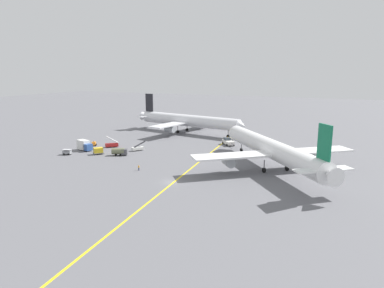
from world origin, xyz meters
TOP-DOWN VIEW (x-y plane):
  - ground_plane at (0.00, 0.00)m, footprint 600.00×600.00m
  - taxiway_stripe at (-0.43, 10.00)m, footprint 13.77×119.32m
  - airliner_at_gate_left at (-26.56, 64.71)m, footprint 54.62×40.83m
  - airliner_being_pushed at (19.27, 22.41)m, footprint 41.08×46.92m
  - pushback_tug at (-2.00, 47.92)m, footprint 7.05×7.91m
  - gse_fuel_bowser_stubby at (-28.10, 17.54)m, footprint 5.23×3.85m
  - gse_stair_truck_yellow at (-38.31, 26.67)m, footprint 4.65×4.54m
  - gse_container_dolly_flat at (-35.44, 15.89)m, footprint 3.66×3.88m
  - gse_belt_loader_portside at (-26.83, 25.90)m, footprint 3.61×4.85m
  - gse_gpu_cart_small at (-45.63, 25.76)m, footprint 2.44×2.62m
  - gse_catering_truck_tall at (-43.50, 18.49)m, footprint 6.23×3.66m
  - gse_baggage_cart_trailing at (-44.25, 11.14)m, footprint 3.07×2.30m
  - ground_crew_ramp_agent_by_cones at (-12.86, 5.42)m, footprint 0.36×0.36m

SIDE VIEW (x-z plane):
  - ground_plane at x=0.00m, z-range 0.00..0.00m
  - taxiway_stripe at x=-0.43m, z-range 0.00..0.01m
  - gse_gpu_cart_small at x=-45.63m, z-range -0.16..1.74m
  - ground_crew_ramp_agent_by_cones at x=-12.86m, z-range 0.03..1.60m
  - gse_belt_loader_portside at x=-26.83m, z-range -0.68..2.33m
  - gse_baggage_cart_trailing at x=-44.25m, z-range 0.01..1.72m
  - gse_stair_truck_yellow at x=-38.31m, z-range -1.00..3.05m
  - gse_container_dolly_flat at x=-35.44m, z-range 0.10..2.25m
  - pushback_tug at x=-2.00m, z-range -0.22..2.60m
  - gse_fuel_bowser_stubby at x=-28.10m, z-range 0.13..2.53m
  - gse_catering_truck_tall at x=-43.50m, z-range 0.01..3.51m
  - airliner_at_gate_left at x=-26.56m, z-range -2.74..13.52m
  - airliner_being_pushed at x=19.27m, z-range -2.33..13.48m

